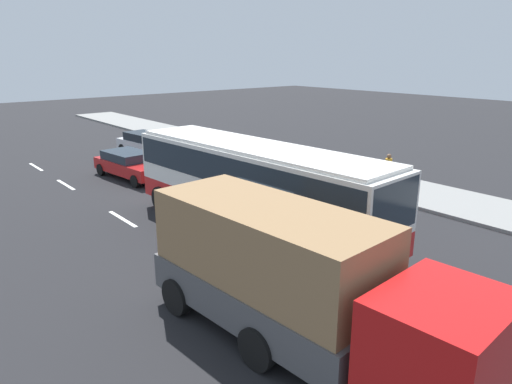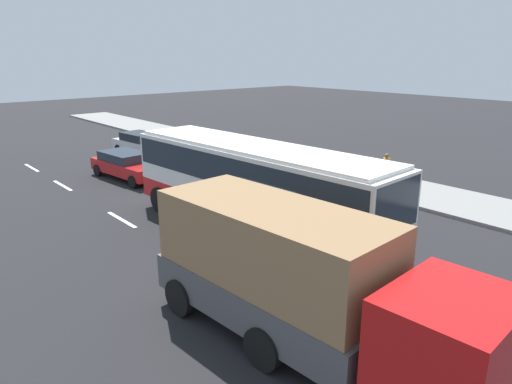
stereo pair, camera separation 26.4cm
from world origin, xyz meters
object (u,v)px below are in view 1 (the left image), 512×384
at_px(cargo_truck, 296,279).
at_px(pedestrian_near_curb, 388,168).
at_px(car_silver_hatch, 145,143).
at_px(car_red_compact, 131,164).
at_px(coach_bus, 255,179).

xyz_separation_m(cargo_truck, pedestrian_near_curb, (-6.09, 12.31, -0.58)).
distance_m(car_silver_hatch, car_red_compact, 5.87).
bearing_deg(car_red_compact, pedestrian_near_curb, 33.86).
distance_m(coach_bus, car_red_compact, 10.52).
height_order(cargo_truck, pedestrian_near_curb, cargo_truck).
bearing_deg(coach_bus, pedestrian_near_curb, 87.90).
relative_size(cargo_truck, car_red_compact, 1.68).
relative_size(coach_bus, car_red_compact, 2.31).
bearing_deg(pedestrian_near_curb, car_silver_hatch, 60.09).
bearing_deg(coach_bus, cargo_truck, -35.77).
xyz_separation_m(coach_bus, cargo_truck, (5.94, -3.81, -0.37)).
xyz_separation_m(car_silver_hatch, pedestrian_near_curb, (15.13, 5.10, 0.32)).
xyz_separation_m(cargo_truck, car_silver_hatch, (-21.22, 7.21, -0.90)).
relative_size(coach_bus, cargo_truck, 1.38).
bearing_deg(car_red_compact, coach_bus, -5.93).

